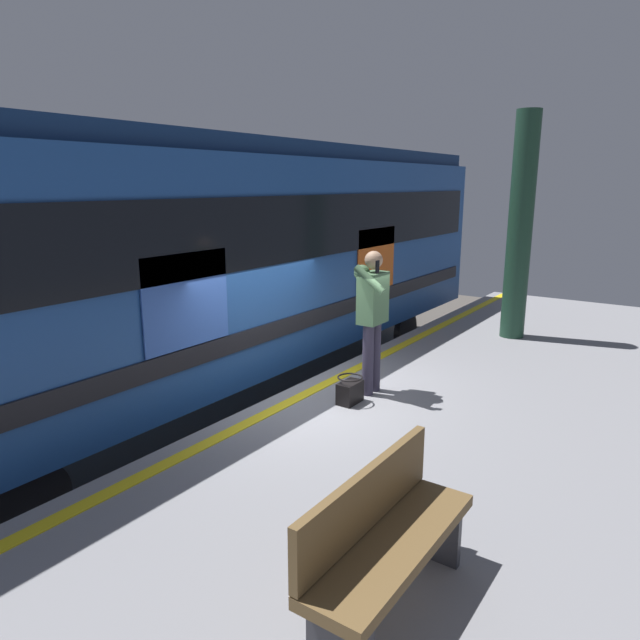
{
  "coord_description": "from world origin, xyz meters",
  "views": [
    {
      "loc": [
        5.56,
        4.3,
        3.58
      ],
      "look_at": [
        -0.21,
        0.3,
        1.9
      ],
      "focal_mm": 31.97,
      "sensor_mm": 36.0,
      "label": 1
    }
  ],
  "objects_px": {
    "train_carriage": "(228,251)",
    "bench": "(385,536)",
    "handbag": "(350,391)",
    "passenger": "(372,310)",
    "station_column": "(520,228)"
  },
  "relations": [
    {
      "from": "train_carriage",
      "to": "station_column",
      "type": "relative_size",
      "value": 3.33
    },
    {
      "from": "station_column",
      "to": "bench",
      "type": "bearing_deg",
      "value": 10.36
    },
    {
      "from": "handbag",
      "to": "station_column",
      "type": "relative_size",
      "value": 0.09
    },
    {
      "from": "bench",
      "to": "train_carriage",
      "type": "bearing_deg",
      "value": -127.82
    },
    {
      "from": "passenger",
      "to": "bench",
      "type": "distance_m",
      "value": 3.81
    },
    {
      "from": "train_carriage",
      "to": "handbag",
      "type": "relative_size",
      "value": 36.62
    },
    {
      "from": "handbag",
      "to": "bench",
      "type": "distance_m",
      "value": 3.41
    },
    {
      "from": "handbag",
      "to": "bench",
      "type": "height_order",
      "value": "bench"
    },
    {
      "from": "handbag",
      "to": "passenger",
      "type": "bearing_deg",
      "value": 176.97
    },
    {
      "from": "passenger",
      "to": "station_column",
      "type": "height_order",
      "value": "station_column"
    },
    {
      "from": "handbag",
      "to": "bench",
      "type": "bearing_deg",
      "value": 35.3
    },
    {
      "from": "bench",
      "to": "handbag",
      "type": "bearing_deg",
      "value": -144.7
    },
    {
      "from": "train_carriage",
      "to": "passenger",
      "type": "xyz_separation_m",
      "value": [
        0.5,
        2.87,
        -0.49
      ]
    },
    {
      "from": "train_carriage",
      "to": "bench",
      "type": "distance_m",
      "value": 6.18
    },
    {
      "from": "station_column",
      "to": "bench",
      "type": "xyz_separation_m",
      "value": [
        7.0,
        1.28,
        -1.38
      ]
    }
  ]
}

